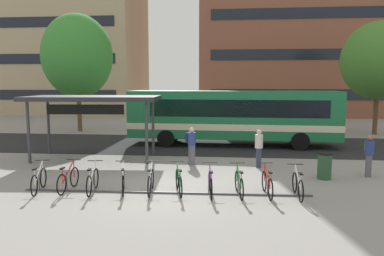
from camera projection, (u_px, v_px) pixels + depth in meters
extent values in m
plane|color=gray|center=(172.00, 192.00, 12.40)|extent=(200.00, 200.00, 0.00)
cube|color=#232326|center=(197.00, 145.00, 21.93)|extent=(80.00, 7.20, 0.01)
cube|color=#196B3D|center=(232.00, 114.00, 21.50)|extent=(12.09, 3.00, 2.70)
cube|color=beige|center=(232.00, 125.00, 21.58)|extent=(12.11, 3.02, 0.36)
cube|color=black|center=(142.00, 94.00, 22.10)|extent=(1.09, 2.33, 0.40)
cube|color=black|center=(133.00, 108.00, 22.28)|extent=(0.16, 2.19, 1.40)
cube|color=black|center=(237.00, 109.00, 20.19)|extent=(9.84, 0.43, 0.97)
cube|color=black|center=(238.00, 106.00, 22.63)|extent=(9.84, 0.43, 0.97)
cylinder|color=black|center=(166.00, 138.00, 21.04)|extent=(1.01, 0.34, 1.00)
cylinder|color=black|center=(174.00, 133.00, 23.31)|extent=(1.01, 0.34, 1.00)
cylinder|color=black|center=(300.00, 141.00, 20.02)|extent=(1.01, 0.34, 1.00)
cylinder|color=black|center=(294.00, 135.00, 22.30)|extent=(1.01, 0.34, 1.00)
cube|color=#47474C|center=(165.00, 193.00, 12.25)|extent=(9.62, 0.36, 0.06)
cylinder|color=#47474C|center=(39.00, 181.00, 12.51)|extent=(0.04, 0.04, 0.70)
cylinder|color=#47474C|center=(67.00, 181.00, 12.44)|extent=(0.04, 0.04, 0.70)
cylinder|color=#47474C|center=(94.00, 182.00, 12.38)|extent=(0.04, 0.04, 0.70)
cylinder|color=#47474C|center=(123.00, 183.00, 12.31)|extent=(0.04, 0.04, 0.70)
cylinder|color=#47474C|center=(151.00, 183.00, 12.24)|extent=(0.04, 0.04, 0.70)
cylinder|color=#47474C|center=(180.00, 184.00, 12.17)|extent=(0.04, 0.04, 0.70)
cylinder|color=#47474C|center=(209.00, 184.00, 12.11)|extent=(0.04, 0.04, 0.70)
cylinder|color=#47474C|center=(238.00, 185.00, 12.04)|extent=(0.04, 0.04, 0.70)
cylinder|color=#47474C|center=(268.00, 185.00, 11.97)|extent=(0.04, 0.04, 0.70)
cylinder|color=#47474C|center=(298.00, 186.00, 11.91)|extent=(0.04, 0.04, 0.70)
torus|color=black|center=(43.00, 178.00, 12.94)|extent=(0.19, 0.70, 0.70)
torus|color=black|center=(34.00, 186.00, 11.93)|extent=(0.19, 0.70, 0.70)
cube|color=silver|center=(39.00, 172.00, 12.41)|extent=(0.22, 0.91, 0.58)
cylinder|color=silver|center=(35.00, 177.00, 12.00)|extent=(0.04, 0.04, 0.55)
cube|color=black|center=(34.00, 169.00, 11.96)|extent=(0.14, 0.24, 0.05)
cylinder|color=silver|center=(43.00, 169.00, 12.88)|extent=(0.04, 0.04, 0.65)
cylinder|color=black|center=(42.00, 160.00, 12.84)|extent=(0.51, 0.14, 0.03)
torus|color=black|center=(75.00, 177.00, 13.04)|extent=(0.04, 0.70, 0.70)
torus|color=black|center=(62.00, 185.00, 12.04)|extent=(0.04, 0.70, 0.70)
cube|color=red|center=(68.00, 172.00, 12.52)|extent=(0.03, 0.92, 0.58)
cylinder|color=red|center=(63.00, 176.00, 12.10)|extent=(0.03, 0.03, 0.55)
cube|color=black|center=(62.00, 168.00, 12.07)|extent=(0.10, 0.22, 0.05)
cylinder|color=red|center=(74.00, 168.00, 12.99)|extent=(0.03, 0.03, 0.65)
cylinder|color=black|center=(74.00, 160.00, 12.95)|extent=(0.52, 0.03, 0.03)
torus|color=black|center=(96.00, 178.00, 12.87)|extent=(0.14, 0.70, 0.70)
torus|color=black|center=(89.00, 186.00, 11.86)|extent=(0.14, 0.70, 0.70)
cube|color=silver|center=(92.00, 173.00, 12.35)|extent=(0.16, 0.92, 0.58)
cylinder|color=silver|center=(89.00, 177.00, 11.93)|extent=(0.03, 0.03, 0.55)
cube|color=black|center=(89.00, 170.00, 11.89)|extent=(0.13, 0.23, 0.05)
cylinder|color=silver|center=(96.00, 169.00, 12.81)|extent=(0.04, 0.04, 0.65)
cylinder|color=black|center=(95.00, 161.00, 12.77)|extent=(0.52, 0.10, 0.03)
torus|color=black|center=(124.00, 178.00, 12.85)|extent=(0.23, 0.69, 0.70)
torus|color=black|center=(123.00, 186.00, 11.85)|extent=(0.23, 0.69, 0.70)
cube|color=silver|center=(123.00, 173.00, 12.33)|extent=(0.27, 0.90, 0.58)
cylinder|color=silver|center=(123.00, 178.00, 11.92)|extent=(0.04, 0.04, 0.55)
cube|color=black|center=(123.00, 170.00, 11.89)|extent=(0.15, 0.24, 0.05)
cylinder|color=silver|center=(123.00, 170.00, 12.79)|extent=(0.04, 0.04, 0.65)
cylinder|color=black|center=(123.00, 161.00, 12.76)|extent=(0.51, 0.16, 0.03)
torus|color=black|center=(152.00, 179.00, 12.78)|extent=(0.12, 0.70, 0.70)
torus|color=black|center=(149.00, 187.00, 11.77)|extent=(0.12, 0.70, 0.70)
cube|color=#B7BABF|center=(151.00, 173.00, 12.26)|extent=(0.13, 0.92, 0.58)
cylinder|color=#B7BABF|center=(149.00, 178.00, 11.84)|extent=(0.03, 0.03, 0.55)
cube|color=black|center=(149.00, 170.00, 11.81)|extent=(0.12, 0.23, 0.05)
cylinder|color=#B7BABF|center=(152.00, 170.00, 12.73)|extent=(0.04, 0.04, 0.65)
cylinder|color=black|center=(152.00, 161.00, 12.69)|extent=(0.52, 0.08, 0.03)
torus|color=black|center=(177.00, 179.00, 12.74)|extent=(0.22, 0.69, 0.70)
torus|color=black|center=(181.00, 187.00, 11.74)|extent=(0.22, 0.69, 0.70)
cube|color=#1E7F38|center=(179.00, 174.00, 12.22)|extent=(0.26, 0.90, 0.58)
cylinder|color=#1E7F38|center=(180.00, 178.00, 11.80)|extent=(0.04, 0.04, 0.55)
cube|color=black|center=(180.00, 170.00, 11.77)|extent=(0.15, 0.24, 0.05)
cylinder|color=#1E7F38|center=(177.00, 170.00, 12.68)|extent=(0.04, 0.04, 0.65)
cylinder|color=black|center=(177.00, 161.00, 12.64)|extent=(0.51, 0.15, 0.03)
torus|color=black|center=(210.00, 181.00, 12.54)|extent=(0.12, 0.70, 0.70)
torus|color=black|center=(211.00, 189.00, 11.52)|extent=(0.12, 0.70, 0.70)
cube|color=#702893|center=(210.00, 175.00, 12.01)|extent=(0.13, 0.92, 0.58)
cylinder|color=#702893|center=(211.00, 180.00, 11.59)|extent=(0.03, 0.03, 0.55)
cube|color=black|center=(211.00, 172.00, 11.56)|extent=(0.12, 0.23, 0.05)
cylinder|color=#702893|center=(210.00, 172.00, 12.48)|extent=(0.04, 0.04, 0.65)
cylinder|color=black|center=(210.00, 163.00, 12.44)|extent=(0.52, 0.08, 0.03)
torus|color=black|center=(237.00, 181.00, 12.51)|extent=(0.13, 0.70, 0.70)
torus|color=black|center=(242.00, 190.00, 11.50)|extent=(0.13, 0.70, 0.70)
cube|color=#1E7F38|center=(239.00, 175.00, 11.99)|extent=(0.15, 0.92, 0.58)
cylinder|color=#1E7F38|center=(241.00, 180.00, 11.57)|extent=(0.03, 0.03, 0.55)
cube|color=black|center=(241.00, 172.00, 11.53)|extent=(0.13, 0.23, 0.05)
cylinder|color=#1E7F38|center=(237.00, 172.00, 12.45)|extent=(0.04, 0.04, 0.65)
cylinder|color=black|center=(237.00, 163.00, 12.41)|extent=(0.52, 0.09, 0.03)
torus|color=black|center=(264.00, 181.00, 12.51)|extent=(0.11, 0.70, 0.70)
torus|color=black|center=(270.00, 190.00, 11.50)|extent=(0.11, 0.70, 0.70)
cube|color=red|center=(267.00, 175.00, 11.98)|extent=(0.12, 0.92, 0.58)
cylinder|color=red|center=(270.00, 180.00, 11.56)|extent=(0.03, 0.03, 0.55)
cube|color=black|center=(270.00, 172.00, 11.53)|extent=(0.12, 0.23, 0.05)
cylinder|color=red|center=(264.00, 172.00, 12.45)|extent=(0.04, 0.04, 0.65)
cylinder|color=black|center=(265.00, 163.00, 12.41)|extent=(0.52, 0.08, 0.03)
torus|color=black|center=(295.00, 182.00, 12.32)|extent=(0.05, 0.70, 0.70)
torus|color=black|center=(301.00, 191.00, 11.31)|extent=(0.05, 0.70, 0.70)
cube|color=silver|center=(298.00, 177.00, 11.80)|extent=(0.05, 0.92, 0.58)
cylinder|color=silver|center=(301.00, 182.00, 11.38)|extent=(0.03, 0.03, 0.55)
cube|color=black|center=(301.00, 174.00, 11.34)|extent=(0.10, 0.22, 0.05)
cylinder|color=silver|center=(295.00, 173.00, 12.26)|extent=(0.03, 0.03, 0.65)
cylinder|color=black|center=(295.00, 164.00, 12.22)|extent=(0.52, 0.04, 0.03)
cylinder|color=#38383D|center=(29.00, 133.00, 16.72)|extent=(0.15, 0.15, 2.84)
cylinder|color=#38383D|center=(147.00, 133.00, 16.56)|extent=(0.15, 0.15, 2.84)
cylinder|color=#38383D|center=(49.00, 127.00, 18.89)|extent=(0.15, 0.15, 2.84)
cylinder|color=#38383D|center=(153.00, 127.00, 18.73)|extent=(0.15, 0.15, 2.84)
cube|color=#28282D|center=(93.00, 98.00, 17.54)|extent=(6.39, 3.42, 0.20)
cube|color=black|center=(85.00, 109.00, 16.36)|extent=(3.45, 0.32, 0.44)
cube|color=#565660|center=(192.00, 155.00, 16.54)|extent=(0.32, 0.33, 0.90)
cylinder|color=navy|center=(192.00, 139.00, 16.45)|extent=(0.48, 0.48, 0.57)
sphere|color=beige|center=(192.00, 130.00, 16.40)|extent=(0.22, 0.22, 0.22)
cube|color=navy|center=(189.00, 137.00, 16.67)|extent=(0.33, 0.31, 0.40)
cube|color=#565660|center=(368.00, 166.00, 14.42)|extent=(0.25, 0.30, 0.87)
cylinder|color=navy|center=(370.00, 148.00, 14.33)|extent=(0.40, 0.40, 0.58)
sphere|color=#936B4C|center=(370.00, 138.00, 14.28)|extent=(0.22, 0.22, 0.22)
cube|color=slate|center=(369.00, 146.00, 14.57)|extent=(0.31, 0.24, 0.40)
cube|color=#2D3851|center=(259.00, 158.00, 15.99)|extent=(0.21, 0.27, 0.86)
cylinder|color=beige|center=(259.00, 141.00, 15.91)|extent=(0.35, 0.35, 0.58)
sphere|color=beige|center=(259.00, 132.00, 15.86)|extent=(0.22, 0.22, 0.22)
cube|color=maroon|center=(258.00, 140.00, 16.16)|extent=(0.29, 0.19, 0.40)
cylinder|color=#284C2D|center=(324.00, 167.00, 14.06)|extent=(0.52, 0.52, 0.95)
cylinder|color=black|center=(325.00, 154.00, 14.00)|extent=(0.55, 0.55, 0.08)
cylinder|color=brown|center=(375.00, 114.00, 26.13)|extent=(0.32, 0.32, 2.91)
ellipsoid|color=#427A2D|center=(379.00, 60.00, 25.67)|extent=(5.11, 5.11, 5.43)
cylinder|color=brown|center=(79.00, 112.00, 27.81)|extent=(0.32, 0.32, 3.01)
ellipsoid|color=#388433|center=(77.00, 56.00, 27.30)|extent=(5.18, 5.18, 6.19)
cube|color=tan|center=(61.00, 49.00, 45.40)|extent=(19.64, 11.24, 15.61)
cube|color=black|center=(40.00, 95.00, 40.49)|extent=(17.28, 0.06, 1.10)
cube|color=black|center=(38.00, 59.00, 40.01)|extent=(17.28, 0.06, 1.10)
cube|color=black|center=(36.00, 22.00, 39.53)|extent=(17.28, 0.06, 1.10)
cube|color=brown|center=(290.00, 9.00, 43.18)|extent=(20.40, 12.95, 24.51)
cube|color=black|center=(297.00, 95.00, 37.96)|extent=(17.96, 0.06, 1.10)
cube|color=black|center=(299.00, 54.00, 37.46)|extent=(17.96, 0.06, 1.10)
cube|color=black|center=(300.00, 13.00, 36.96)|extent=(17.96, 0.06, 1.10)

